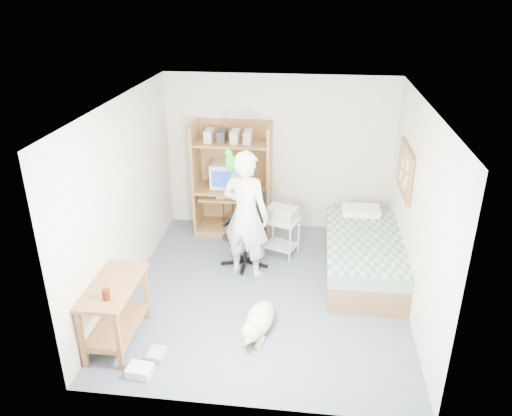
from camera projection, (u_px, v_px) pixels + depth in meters
The scene contains 21 objects.
floor at pixel (265, 291), 6.62m from camera, with size 4.00×4.00×0.00m, color #495764.
wall_back at pixel (279, 154), 7.91m from camera, with size 3.60×0.02×2.50m, color beige.
wall_right at pixel (417, 212), 5.91m from camera, with size 0.02×4.00×2.50m, color beige.
wall_left at pixel (125, 198), 6.30m from camera, with size 0.02×4.00×2.50m, color beige.
ceiling at pixel (267, 103), 5.59m from camera, with size 3.60×4.00×0.02m, color white.
computer_hutch at pixel (233, 183), 7.93m from camera, with size 1.20×0.63×1.80m.
bed at pixel (363, 255), 6.92m from camera, with size 1.02×2.02×0.66m.
side_desk at pixel (115, 304), 5.50m from camera, with size 0.50×1.00×0.75m.
corkboard at pixel (405, 170), 6.64m from camera, with size 0.04×0.94×0.66m.
office_chair at pixel (247, 238), 7.15m from camera, with size 0.62×0.63×1.09m.
person at pixel (246, 215), 6.66m from camera, with size 0.66×0.43×1.80m, color silver.
parrot at pixel (230, 161), 6.38m from camera, with size 0.13×0.23×0.36m.
dog at pixel (259, 321), 5.78m from camera, with size 0.41×0.95×0.36m.
printer_cart at pixel (281, 231), 7.37m from camera, with size 0.59×0.53×0.58m.
printer at pixel (282, 214), 7.25m from camera, with size 0.42×0.32×0.18m, color #B5B5B0.
crt_monitor at pixel (224, 174), 7.89m from camera, with size 0.41×0.44×0.39m.
keyboard at pixel (231, 196), 7.85m from camera, with size 0.45×0.16×0.03m, color beige.
pencil_cup at pixel (252, 186), 7.82m from camera, with size 0.08×0.08×0.12m, color yellow.
drink_glass at pixel (106, 295), 5.12m from camera, with size 0.08×0.08×0.12m, color #3F130A.
floor_box_a at pixel (140, 371), 5.19m from camera, with size 0.25×0.20×0.10m, color silver.
floor_box_b at pixel (157, 355), 5.43m from camera, with size 0.18×0.22×0.08m, color #ACACA7.
Camera 1 is at (0.55, -5.55, 3.73)m, focal length 35.00 mm.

